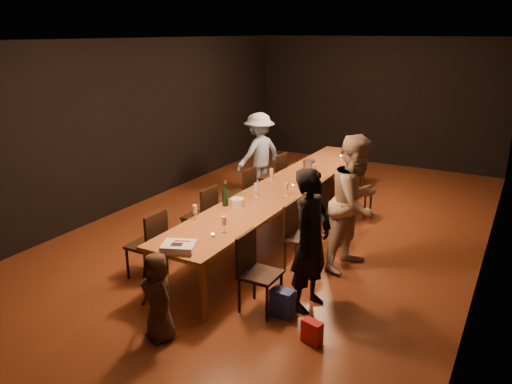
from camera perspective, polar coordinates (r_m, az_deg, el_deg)
The scene contains 30 objects.
ground at distance 8.28m, azimuth 3.27°, elevation -4.18°, with size 10.00×10.00×0.00m, color #431E10.
room_shell at distance 7.75m, azimuth 3.55°, elevation 10.21°, with size 6.04×10.04×3.02m.
table at distance 8.05m, azimuth 3.36°, elevation 0.46°, with size 0.90×6.00×0.75m.
chair_right_0 at distance 5.79m, azimuth 0.52°, elevation -9.30°, with size 0.42×0.42×0.93m, color black, non-canonical shape.
chair_right_1 at distance 6.77m, azimuth 5.39°, elevation -5.18°, with size 0.42×0.42×0.93m, color black, non-canonical shape.
chair_right_2 at distance 7.81m, azimuth 8.95°, elevation -2.11°, with size 0.42×0.42×0.93m, color black, non-canonical shape.
chair_right_3 at distance 8.90m, azimuth 11.65°, elevation 0.23°, with size 0.42×0.42×0.93m, color black, non-canonical shape.
chair_left_0 at distance 6.69m, azimuth -12.45°, elevation -5.85°, with size 0.42×0.42×0.93m, color black, non-canonical shape.
chair_left_1 at distance 7.56m, azimuth -6.49°, elevation -2.71°, with size 0.42×0.42×0.93m, color black, non-canonical shape.
chair_left_2 at distance 8.50m, azimuth -1.83°, elevation -0.23°, with size 0.42×0.42×0.93m, color black, non-canonical shape.
chair_left_3 at distance 9.51m, azimuth 1.87°, elevation 1.75°, with size 0.42×0.42×0.93m, color black, non-canonical shape.
woman_birthday at distance 5.73m, azimuth 6.31°, elevation -5.50°, with size 0.62×0.41×1.69m, color black.
woman_tan at distance 6.79m, azimuth 11.29°, elevation -1.24°, with size 0.90×0.70×1.85m, color #C1A890.
man_blue at distance 9.88m, azimuth 0.33°, elevation 4.43°, with size 1.04×0.60×1.61m, color #9BC1EF.
child at distance 5.39m, azimuth -11.16°, elevation -11.64°, with size 0.47×0.31×0.97m, color #3E2D23.
gift_bag_red at distance 5.43m, azimuth 6.43°, elevation -15.61°, with size 0.21×0.12×0.25m, color red.
gift_bag_blue at distance 5.83m, azimuth 3.03°, elevation -12.51°, with size 0.26×0.17×0.32m, color #2540A2.
birthday_cake at distance 5.73m, azimuth -8.83°, elevation -6.21°, with size 0.45×0.41×0.09m.
plate_stack at distance 7.07m, azimuth -2.15°, elevation -1.17°, with size 0.19×0.19×0.11m, color white.
champagne_bottle at distance 7.04m, azimuth -3.54°, elevation -0.12°, with size 0.09×0.09×0.38m, color black, non-canonical shape.
ice_bucket at distance 8.77m, azimuth 6.08°, elevation 2.97°, with size 0.21×0.21×0.23m, color silver.
wineglass_0 at distance 6.57m, azimuth -6.99°, elevation -2.34°, with size 0.06×0.06×0.21m, color beige, non-canonical shape.
wineglass_1 at distance 6.15m, azimuth -3.67°, elevation -3.70°, with size 0.06×0.06×0.21m, color beige, non-canonical shape.
wineglass_2 at distance 7.44m, azimuth -0.01°, elevation 0.24°, with size 0.06×0.06×0.21m, color silver, non-canonical shape.
wineglass_3 at distance 7.48m, azimuth 3.47°, elevation 0.30°, with size 0.06×0.06×0.21m, color beige, non-canonical shape.
wineglass_4 at distance 8.23m, azimuth 1.76°, elevation 1.97°, with size 0.06×0.06×0.21m, color silver, non-canonical shape.
wineglass_5 at distance 8.59m, azimuth 6.63°, elevation 2.56°, with size 0.06×0.06×0.21m, color silver, non-canonical shape.
tealight_near at distance 6.06m, azimuth -4.95°, elevation -4.96°, with size 0.05×0.05×0.03m, color #B2B7B2.
tealight_mid at distance 7.94m, azimuth 4.24°, elevation 0.67°, with size 0.05×0.05×0.03m, color #B2B7B2.
tealight_far at distance 9.94m, azimuth 9.68°, elevation 4.01°, with size 0.05×0.05×0.03m, color #B2B7B2.
Camera 1 is at (3.30, -6.93, 3.12)m, focal length 35.00 mm.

